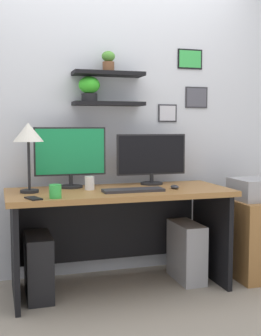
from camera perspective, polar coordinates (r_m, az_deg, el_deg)
The scene contains 15 objects.
ground_plane at distance 3.45m, azimuth -1.40°, elevation -15.25°, with size 8.00×8.00×0.00m, color gray.
back_wall_assembly at distance 3.65m, azimuth -3.30°, elevation 7.60°, with size 4.40×0.24×2.70m.
desk at distance 3.35m, azimuth -1.67°, elevation -6.23°, with size 1.64×0.68×0.75m.
monitor_left at distance 3.38m, azimuth -7.79°, elevation 1.71°, with size 0.54×0.18×0.46m.
monitor_right at distance 3.54m, azimuth 2.72°, elevation 1.39°, with size 0.57×0.18×0.40m.
keyboard at distance 3.16m, azimuth 0.36°, elevation -2.88°, with size 0.44×0.14×0.02m, color #2D2D33.
computer_mouse at distance 3.31m, azimuth 5.72°, elevation -2.45°, with size 0.06×0.09×0.03m, color #2D2D33.
desk_lamp at distance 3.16m, azimuth -13.07°, elevation 4.04°, with size 0.21×0.21×0.49m.
cell_phone at distance 2.90m, azimuth -12.43°, elevation -3.85°, with size 0.07×0.14×0.01m, color black.
coffee_mug at distance 2.91m, azimuth -9.69°, elevation -2.99°, with size 0.08×0.08×0.09m, color green.
pen_cup at distance 3.25m, azimuth -5.31°, elevation -1.96°, with size 0.07×0.07×0.10m, color white.
drawer_cabinet at distance 3.77m, azimuth 15.93°, elevation -8.65°, with size 0.44×0.50×0.63m, color #9E6B38.
printer at distance 3.69m, azimuth 16.09°, elevation -2.64°, with size 0.38×0.34×0.17m, color #9E9EA3.
computer_tower_left at distance 3.27m, azimuth -11.80°, elevation -12.34°, with size 0.18×0.40×0.45m, color black.
computer_tower_right at distance 3.57m, azimuth 7.24°, elevation -10.66°, with size 0.18×0.40×0.46m, color #99999E.
Camera 1 is at (-0.86, -3.11, 1.22)m, focal length 47.16 mm.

